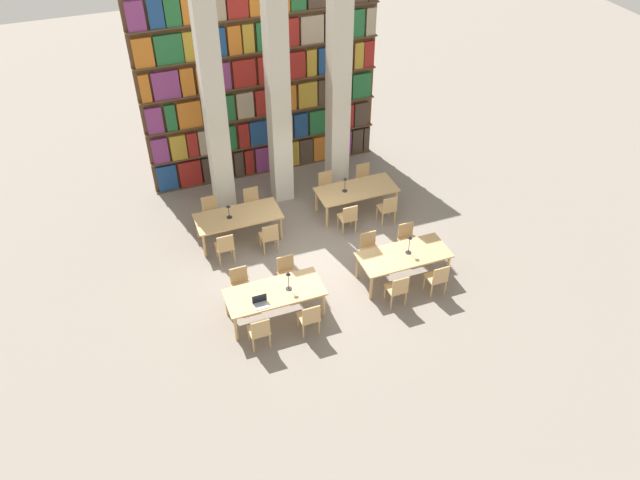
# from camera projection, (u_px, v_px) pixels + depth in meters

# --- Properties ---
(ground_plane) EXTENTS (40.00, 40.00, 0.00)m
(ground_plane) POSITION_uv_depth(u_px,v_px,m) (318.00, 257.00, 15.51)
(ground_plane) COLOR gray
(bookshelf_bank) EXTENTS (6.63, 0.35, 5.50)m
(bookshelf_bank) POSITION_uv_depth(u_px,v_px,m) (263.00, 86.00, 16.95)
(bookshelf_bank) COLOR brown
(bookshelf_bank) RESTS_ON ground_plane
(pillar_left) EXTENTS (0.52, 0.52, 6.00)m
(pillar_left) POSITION_uv_depth(u_px,v_px,m) (214.00, 108.00, 15.24)
(pillar_left) COLOR beige
(pillar_left) RESTS_ON ground_plane
(pillar_center) EXTENTS (0.52, 0.52, 6.00)m
(pillar_center) POSITION_uv_depth(u_px,v_px,m) (278.00, 98.00, 15.69)
(pillar_center) COLOR beige
(pillar_center) RESTS_ON ground_plane
(pillar_right) EXTENTS (0.52, 0.52, 6.00)m
(pillar_right) POSITION_uv_depth(u_px,v_px,m) (338.00, 88.00, 16.14)
(pillar_right) COLOR beige
(pillar_right) RESTS_ON ground_plane
(reading_table_0) EXTENTS (2.15, 0.95, 0.73)m
(reading_table_0) POSITION_uv_depth(u_px,v_px,m) (274.00, 294.00, 13.54)
(reading_table_0) COLOR tan
(reading_table_0) RESTS_ON ground_plane
(chair_0) EXTENTS (0.42, 0.40, 0.87)m
(chair_0) POSITION_uv_depth(u_px,v_px,m) (260.00, 331.00, 12.95)
(chair_0) COLOR tan
(chair_0) RESTS_ON ground_plane
(chair_1) EXTENTS (0.42, 0.40, 0.87)m
(chair_1) POSITION_uv_depth(u_px,v_px,m) (241.00, 284.00, 14.05)
(chair_1) COLOR tan
(chair_1) RESTS_ON ground_plane
(chair_2) EXTENTS (0.42, 0.40, 0.87)m
(chair_2) POSITION_uv_depth(u_px,v_px,m) (310.00, 317.00, 13.26)
(chair_2) COLOR tan
(chair_2) RESTS_ON ground_plane
(chair_3) EXTENTS (0.42, 0.40, 0.87)m
(chair_3) POSITION_uv_depth(u_px,v_px,m) (287.00, 273.00, 14.36)
(chair_3) COLOR tan
(chair_3) RESTS_ON ground_plane
(desk_lamp_0) EXTENTS (0.14, 0.14, 0.49)m
(desk_lamp_0) POSITION_uv_depth(u_px,v_px,m) (288.00, 278.00, 13.36)
(desk_lamp_0) COLOR #232328
(desk_lamp_0) RESTS_ON reading_table_0
(laptop) EXTENTS (0.32, 0.22, 0.21)m
(laptop) POSITION_uv_depth(u_px,v_px,m) (261.00, 303.00, 13.16)
(laptop) COLOR silver
(laptop) RESTS_ON reading_table_0
(reading_table_1) EXTENTS (2.15, 0.95, 0.73)m
(reading_table_1) POSITION_uv_depth(u_px,v_px,m) (404.00, 257.00, 14.51)
(reading_table_1) COLOR tan
(reading_table_1) RESTS_ON ground_plane
(chair_4) EXTENTS (0.42, 0.40, 0.87)m
(chair_4) POSITION_uv_depth(u_px,v_px,m) (397.00, 289.00, 13.94)
(chair_4) COLOR tan
(chair_4) RESTS_ON ground_plane
(chair_5) EXTENTS (0.42, 0.40, 0.87)m
(chair_5) POSITION_uv_depth(u_px,v_px,m) (370.00, 248.00, 15.04)
(chair_5) COLOR tan
(chair_5) RESTS_ON ground_plane
(chair_6) EXTENTS (0.42, 0.40, 0.87)m
(chair_6) POSITION_uv_depth(u_px,v_px,m) (437.00, 278.00, 14.21)
(chair_6) COLOR tan
(chair_6) RESTS_ON ground_plane
(chair_7) EXTENTS (0.42, 0.40, 0.87)m
(chair_7) POSITION_uv_depth(u_px,v_px,m) (407.00, 239.00, 15.32)
(chair_7) COLOR tan
(chair_7) RESTS_ON ground_plane
(desk_lamp_1) EXTENTS (0.14, 0.14, 0.50)m
(desk_lamp_1) POSITION_uv_depth(u_px,v_px,m) (410.00, 241.00, 14.30)
(desk_lamp_1) COLOR #232328
(desk_lamp_1) RESTS_ON reading_table_1
(reading_table_2) EXTENTS (2.15, 0.95, 0.73)m
(reading_table_2) POSITION_uv_depth(u_px,v_px,m) (238.00, 218.00, 15.68)
(reading_table_2) COLOR tan
(reading_table_2) RESTS_ON ground_plane
(chair_8) EXTENTS (0.42, 0.40, 0.87)m
(chair_8) POSITION_uv_depth(u_px,v_px,m) (225.00, 246.00, 15.09)
(chair_8) COLOR tan
(chair_8) RESTS_ON ground_plane
(chair_9) EXTENTS (0.42, 0.40, 0.87)m
(chair_9) POSITION_uv_depth(u_px,v_px,m) (211.00, 212.00, 16.19)
(chair_9) COLOR tan
(chair_9) RESTS_ON ground_plane
(chair_10) EXTENTS (0.42, 0.40, 0.87)m
(chair_10) POSITION_uv_depth(u_px,v_px,m) (269.00, 236.00, 15.40)
(chair_10) COLOR tan
(chair_10) RESTS_ON ground_plane
(chair_11) EXTENTS (0.42, 0.40, 0.87)m
(chair_11) POSITION_uv_depth(u_px,v_px,m) (253.00, 203.00, 16.50)
(chair_11) COLOR tan
(chair_11) RESTS_ON ground_plane
(desk_lamp_2) EXTENTS (0.14, 0.14, 0.39)m
(desk_lamp_2) POSITION_uv_depth(u_px,v_px,m) (228.00, 209.00, 15.40)
(desk_lamp_2) COLOR #232328
(desk_lamp_2) RESTS_ON reading_table_2
(reading_table_3) EXTENTS (2.15, 0.95, 0.73)m
(reading_table_3) POSITION_uv_depth(u_px,v_px,m) (356.00, 191.00, 16.59)
(reading_table_3) COLOR tan
(reading_table_3) RESTS_ON ground_plane
(chair_12) EXTENTS (0.42, 0.40, 0.87)m
(chair_12) POSITION_uv_depth(u_px,v_px,m) (348.00, 217.00, 16.01)
(chair_12) COLOR tan
(chair_12) RESTS_ON ground_plane
(chair_13) EXTENTS (0.42, 0.40, 0.87)m
(chair_13) POSITION_uv_depth(u_px,v_px,m) (327.00, 186.00, 17.11)
(chair_13) COLOR tan
(chair_13) RESTS_ON ground_plane
(chair_14) EXTENTS (0.42, 0.40, 0.87)m
(chair_14) POSITION_uv_depth(u_px,v_px,m) (388.00, 208.00, 16.31)
(chair_14) COLOR tan
(chair_14) RESTS_ON ground_plane
(chair_15) EXTENTS (0.42, 0.40, 0.87)m
(chair_15) POSITION_uv_depth(u_px,v_px,m) (364.00, 178.00, 17.42)
(chair_15) COLOR tan
(chair_15) RESTS_ON ground_plane
(desk_lamp_3) EXTENTS (0.14, 0.14, 0.43)m
(desk_lamp_3) POSITION_uv_depth(u_px,v_px,m) (345.00, 182.00, 16.29)
(desk_lamp_3) COLOR #232328
(desk_lamp_3) RESTS_ON reading_table_3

